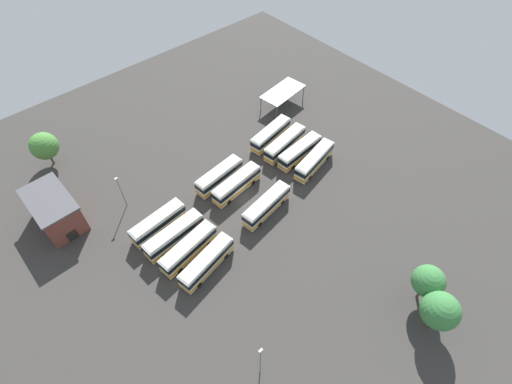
{
  "coord_description": "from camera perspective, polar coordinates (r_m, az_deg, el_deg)",
  "views": [
    {
      "loc": [
        -28.44,
        -36.12,
        56.23
      ],
      "look_at": [
        1.76,
        -1.89,
        1.55
      ],
      "focal_mm": 26.79,
      "sensor_mm": 36.0,
      "label": 1
    }
  ],
  "objects": [
    {
      "name": "bus_row2_slot3",
      "position": [
        82.03,
        2.21,
        8.6
      ],
      "size": [
        11.0,
        4.24,
        3.54
      ],
      "color": "silver",
      "rests_on": "ground_plane"
    },
    {
      "name": "lamp_post_mid_lot",
      "position": [
        72.19,
        -19.5,
        0.19
      ],
      "size": [
        0.56,
        0.28,
        7.46
      ],
      "color": "slate",
      "rests_on": "ground_plane"
    },
    {
      "name": "tree_south_edge",
      "position": [
        60.76,
        25.8,
        -15.68
      ],
      "size": [
        5.44,
        5.44,
        8.01
      ],
      "color": "brown",
      "rests_on": "ground_plane"
    },
    {
      "name": "tree_north_edge",
      "position": [
        62.29,
        24.34,
        -12.03
      ],
      "size": [
        4.83,
        4.83,
        7.73
      ],
      "color": "brown",
      "rests_on": "ground_plane"
    },
    {
      "name": "bus_row1_slot2",
      "position": [
        72.16,
        -2.93,
        1.18
      ],
      "size": [
        10.91,
        3.62,
        3.54
      ],
      "color": "silver",
      "rests_on": "ground_plane"
    },
    {
      "name": "bus_row2_slot0",
      "position": [
        77.24,
        8.72,
        4.7
      ],
      "size": [
        11.16,
        4.6,
        3.54
      ],
      "color": "silver",
      "rests_on": "ground_plane"
    },
    {
      "name": "bus_row2_slot2",
      "position": [
        80.13,
        4.32,
        7.26
      ],
      "size": [
        11.22,
        4.14,
        3.54
      ],
      "color": "silver",
      "rests_on": "ground_plane"
    },
    {
      "name": "bus_row0_slot2",
      "position": [
        66.58,
        -12.13,
        -6.32
      ],
      "size": [
        11.17,
        3.25,
        3.54
      ],
      "color": "silver",
      "rests_on": "ground_plane"
    },
    {
      "name": "ground_plane",
      "position": [
        72.63,
        -2.03,
        -0.63
      ],
      "size": [
        107.68,
        107.68,
        0.0
      ],
      "primitive_type": "plane",
      "color": "#383533"
    },
    {
      "name": "bus_row0_slot3",
      "position": [
        68.68,
        -14.39,
        -4.49
      ],
      "size": [
        10.49,
        3.35,
        3.54
      ],
      "color": "silver",
      "rests_on": "ground_plane"
    },
    {
      "name": "bus_row1_slot3",
      "position": [
        73.77,
        -5.51,
        2.38
      ],
      "size": [
        10.51,
        3.59,
        3.54
      ],
      "color": "silver",
      "rests_on": "ground_plane"
    },
    {
      "name": "maintenance_shelter",
      "position": [
        91.06,
        4.04,
        14.69
      ],
      "size": [
        11.28,
        6.64,
        3.77
      ],
      "color": "slate",
      "rests_on": "ground_plane"
    },
    {
      "name": "bus_row0_slot1",
      "position": [
        64.67,
        -10.03,
        -8.3
      ],
      "size": [
        11.03,
        4.06,
        3.54
      ],
      "color": "silver",
      "rests_on": "ground_plane"
    },
    {
      "name": "bus_row2_slot1",
      "position": [
        78.69,
        6.53,
        6.05
      ],
      "size": [
        10.8,
        3.26,
        3.54
      ],
      "color": "silver",
      "rests_on": "ground_plane"
    },
    {
      "name": "bus_row1_slot0",
      "position": [
        68.88,
        1.56,
        -1.99
      ],
      "size": [
        10.85,
        3.94,
        3.54
      ],
      "color": "silver",
      "rests_on": "ground_plane"
    },
    {
      "name": "tree_west_edge",
      "position": [
        85.75,
        -29.09,
        6.02
      ],
      "size": [
        5.4,
        5.4,
        7.5
      ],
      "color": "brown",
      "rests_on": "ground_plane"
    },
    {
      "name": "lamp_post_near_entrance",
      "position": [
        53.27,
        0.65,
        -23.88
      ],
      "size": [
        0.56,
        0.28,
        9.19
      ],
      "color": "slate",
      "rests_on": "ground_plane"
    },
    {
      "name": "depot_building",
      "position": [
        75.13,
        -27.83,
        -2.43
      ],
      "size": [
        6.71,
        11.06,
        6.42
      ],
      "color": "brown",
      "rests_on": "ground_plane"
    },
    {
      "name": "bus_row0_slot0",
      "position": [
        62.92,
        -7.37,
        -10.34
      ],
      "size": [
        10.89,
        4.48,
        3.54
      ],
      "color": "silver",
      "rests_on": "ground_plane"
    }
  ]
}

